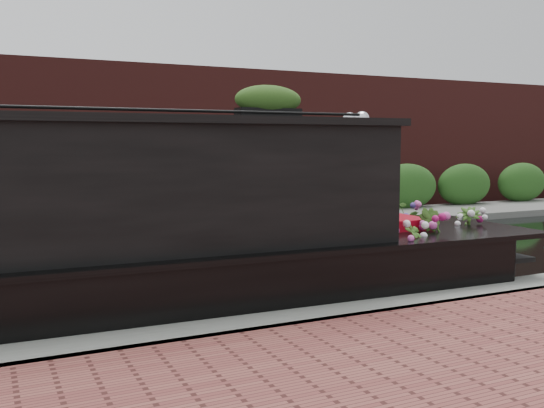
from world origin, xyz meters
name	(u,v)px	position (x,y,z in m)	size (l,w,h in m)	color
ground	(146,280)	(0.00, 0.00, 0.00)	(80.00, 80.00, 0.00)	black
near_bank_coping	(229,349)	(0.00, -3.30, 0.00)	(40.00, 0.60, 0.50)	gray
far_bank_path	(97,239)	(0.00, 4.20, 0.00)	(40.00, 2.40, 0.34)	#62615D
far_hedge	(90,233)	(0.00, 5.10, 0.00)	(40.00, 1.10, 2.80)	#234E1A
far_brick_wall	(77,222)	(0.00, 7.20, 0.00)	(40.00, 1.00, 8.00)	#4E1C1A
rope_fender	(484,263)	(4.64, -1.94, 0.19)	(0.38, 0.38, 0.38)	brown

